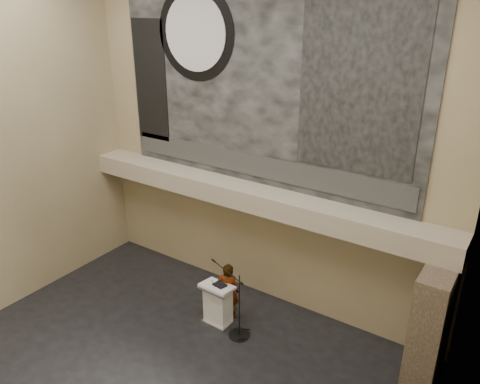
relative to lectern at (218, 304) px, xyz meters
The scene contains 18 objects.
floor 2.33m from the lectern, 89.57° to the right, with size 10.00×10.00×0.00m, color black.
wall_back 4.09m from the lectern, 89.44° to the left, with size 10.00×0.02×8.50m, color #8E7C5A.
wall_right 6.63m from the lectern, 24.24° to the right, with size 0.02×8.00×8.50m, color #8E7C5A.
soffit 2.75m from the lectern, 89.28° to the left, with size 10.00×0.80×0.50m, color tan.
sprinkler_left 2.94m from the lectern, 140.79° to the left, with size 0.04×0.04×0.06m, color #B2893D.
sprinkler_right 3.13m from the lectern, 33.97° to the left, with size 0.04×0.04×0.06m, color #B2893D.
banner 5.42m from the lectern, 89.43° to the left, with size 8.00×0.05×5.00m, color black.
banner_text_strip 3.52m from the lectern, 89.42° to the left, with size 7.76×0.02×0.55m, color #2C2C2C.
banner_clock_rim 6.62m from the lectern, 136.85° to the left, with size 2.30×2.30×0.02m, color black.
banner_clock_face 6.61m from the lectern, 137.20° to the left, with size 1.84×1.84×0.02m, color silver.
banner_building_print 6.01m from the lectern, 34.67° to the left, with size 2.60×0.02×3.60m, color black.
banner_brick_print 6.14m from the lectern, 153.71° to the left, with size 1.10×0.02×3.20m, color black.
stone_pier 4.82m from the lectern, 10.81° to the left, with size 0.60×1.40×2.70m, color #433529.
lectern is the anchor object (origin of this frame).
binder 0.57m from the lectern, ahead, with size 0.30×0.24×0.04m, color black.
papers 0.58m from the lectern, behind, with size 0.22×0.30×0.01m, color silver.
speaker_person 0.39m from the lectern, 74.56° to the left, with size 0.56×0.37×1.55m, color white.
mic_stand 0.74m from the lectern, ahead, with size 1.36×0.70×1.68m.
Camera 1 is at (5.74, -5.32, 7.46)m, focal length 35.00 mm.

